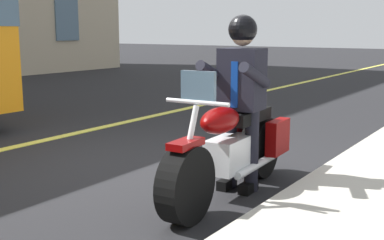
# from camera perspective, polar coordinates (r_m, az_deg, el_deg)

# --- Properties ---
(ground_plane) EXTENTS (80.00, 80.00, 0.00)m
(ground_plane) POSITION_cam_1_polar(r_m,az_deg,el_deg) (5.91, -6.38, -5.27)
(ground_plane) COLOR black
(lane_center_stripe) EXTENTS (60.00, 0.16, 0.01)m
(lane_center_stripe) POSITION_cam_1_polar(r_m,az_deg,el_deg) (7.35, -18.23, -2.59)
(lane_center_stripe) COLOR #E5DB4C
(lane_center_stripe) RESTS_ON ground_plane
(motorcycle_main) EXTENTS (2.22, 0.68, 1.26)m
(motorcycle_main) POSITION_cam_1_polar(r_m,az_deg,el_deg) (4.76, 4.66, -3.46)
(motorcycle_main) COLOR black
(motorcycle_main) RESTS_ON ground_plane
(rider_main) EXTENTS (0.65, 0.58, 1.74)m
(rider_main) POSITION_cam_1_polar(r_m,az_deg,el_deg) (4.83, 5.73, 3.76)
(rider_main) COLOR black
(rider_main) RESTS_ON ground_plane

